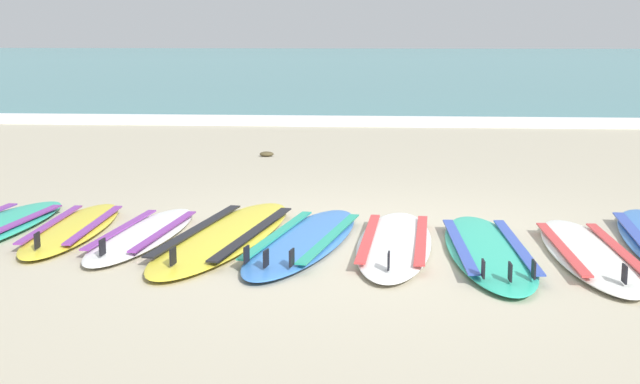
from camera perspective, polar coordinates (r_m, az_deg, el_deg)
The scene contains 11 objects.
ground_plane at distance 6.49m, azimuth 3.87°, elevation -3.30°, with size 80.00×80.00×0.00m, color #B7AD93.
sea at distance 44.20m, azimuth 4.22°, elevation 8.63°, with size 80.00×60.00×0.10m, color teal.
wave_foam_strip at distance 14.62m, azimuth 4.10°, elevation 4.69°, with size 80.00×0.75×0.11m, color white.
surfboard_1 at distance 7.01m, azimuth -16.04°, elevation -2.34°, with size 0.54×1.94×0.18m.
surfboard_2 at distance 6.68m, azimuth -11.63°, elevation -2.76°, with size 0.65×1.96×0.18m.
surfboard_3 at distance 6.56m, azimuth -6.28°, elevation -2.86°, with size 1.04×2.59×0.18m.
surfboard_4 at distance 6.36m, azimuth -1.07°, elevation -3.22°, with size 0.98×2.31×0.18m.
surfboard_5 at distance 6.31m, azimuth 4.96°, elevation -3.37°, with size 0.66×2.16×0.18m.
surfboard_6 at distance 6.20m, azimuth 11.05°, elevation -3.79°, with size 0.63×2.25×0.18m.
surfboard_7 at distance 6.29m, azimuth 17.40°, elevation -3.88°, with size 0.56×2.14×0.18m.
seaweed_clump_near_shoreline at distance 10.88m, azimuth -3.55°, elevation 2.53°, with size 0.18×0.14×0.06m, color #4C4228.
Camera 1 is at (0.02, -6.30, 1.56)m, focal length 48.33 mm.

